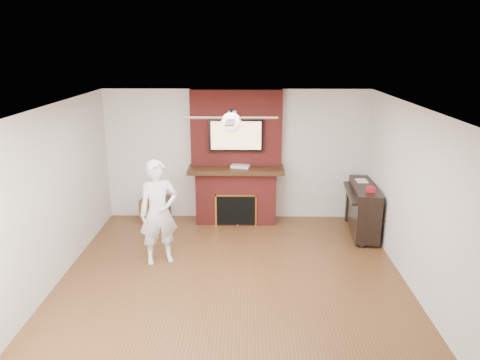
{
  "coord_description": "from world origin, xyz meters",
  "views": [
    {
      "loc": [
        0.22,
        -5.98,
        3.29
      ],
      "look_at": [
        0.1,
        0.9,
        1.29
      ],
      "focal_mm": 35.0,
      "sensor_mm": 36.0,
      "label": 1
    }
  ],
  "objects_px": {
    "fireplace": "(236,171)",
    "piano": "(363,208)",
    "person": "(159,212)",
    "side_table": "(155,208)"
  },
  "relations": [
    {
      "from": "fireplace",
      "to": "person",
      "type": "relative_size",
      "value": 1.53
    },
    {
      "from": "person",
      "to": "piano",
      "type": "bearing_deg",
      "value": -2.42
    },
    {
      "from": "fireplace",
      "to": "piano",
      "type": "bearing_deg",
      "value": -15.3
    },
    {
      "from": "fireplace",
      "to": "piano",
      "type": "relative_size",
      "value": 1.78
    },
    {
      "from": "fireplace",
      "to": "side_table",
      "type": "height_order",
      "value": "fireplace"
    },
    {
      "from": "person",
      "to": "piano",
      "type": "distance_m",
      "value": 3.64
    },
    {
      "from": "fireplace",
      "to": "person",
      "type": "xyz_separation_m",
      "value": [
        -1.14,
        -1.82,
        -0.18
      ]
    },
    {
      "from": "piano",
      "to": "fireplace",
      "type": "bearing_deg",
      "value": 169.85
    },
    {
      "from": "fireplace",
      "to": "piano",
      "type": "xyz_separation_m",
      "value": [
        2.28,
        -0.62,
        -0.51
      ]
    },
    {
      "from": "fireplace",
      "to": "side_table",
      "type": "relative_size",
      "value": 4.5
    }
  ]
}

